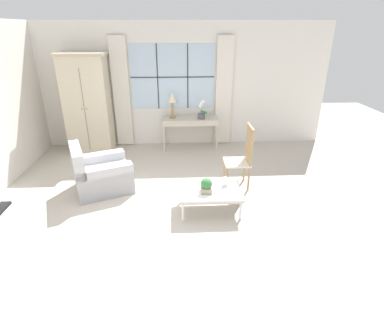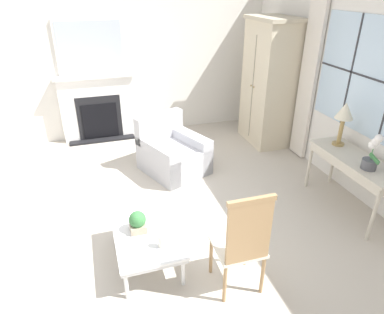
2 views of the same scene
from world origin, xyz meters
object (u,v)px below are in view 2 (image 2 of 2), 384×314
at_px(console_table, 356,164).
at_px(coffee_table, 146,237).
at_px(fireplace, 98,102).
at_px(side_chair_wooden, 243,240).
at_px(table_lamp, 344,114).
at_px(armchair_upholstered, 173,154).
at_px(potted_plant_small, 138,222).
at_px(armoire, 268,83).
at_px(potted_orchid, 372,155).
at_px(pillar_candle, 162,242).

bearing_deg(console_table, coffee_table, -86.11).
relative_size(fireplace, side_chair_wooden, 1.89).
bearing_deg(table_lamp, coffee_table, -77.76).
relative_size(fireplace, armchair_upholstered, 1.85).
bearing_deg(potted_plant_small, armoire, 131.21).
height_order(potted_orchid, armchair_upholstered, potted_orchid).
bearing_deg(potted_plant_small, armchair_upholstered, 155.13).
relative_size(potted_orchid, armchair_upholstered, 0.38).
bearing_deg(console_table, side_chair_wooden, -66.40).
bearing_deg(side_chair_wooden, fireplace, -166.38).
bearing_deg(fireplace, potted_orchid, 38.91).
bearing_deg(armoire, pillar_candle, -43.27).
distance_m(fireplace, potted_plant_small, 3.42).
relative_size(coffee_table, pillar_candle, 6.18).
height_order(table_lamp, pillar_candle, table_lamp).
bearing_deg(fireplace, pillar_candle, 5.27).
height_order(potted_plant_small, pillar_candle, potted_plant_small).
bearing_deg(coffee_table, table_lamp, 102.24).
bearing_deg(fireplace, console_table, 41.63).
distance_m(armoire, potted_plant_small, 3.68).
relative_size(armoire, armchair_upholstered, 1.89).
height_order(coffee_table, potted_plant_small, potted_plant_small).
height_order(potted_orchid, pillar_candle, potted_orchid).
relative_size(side_chair_wooden, potted_plant_small, 4.87).
height_order(armoire, console_table, armoire).
height_order(armoire, pillar_candle, armoire).
height_order(side_chair_wooden, potted_plant_small, side_chair_wooden).
xyz_separation_m(armoire, pillar_candle, (2.71, -2.55, -0.66)).
bearing_deg(potted_orchid, table_lamp, 171.64).
distance_m(armoire, table_lamp, 1.87).
height_order(table_lamp, potted_plant_small, table_lamp).
bearing_deg(fireplace, side_chair_wooden, 13.62).
bearing_deg(console_table, potted_plant_small, -87.66).
xyz_separation_m(potted_orchid, potted_plant_small, (-0.14, -2.70, -0.43)).
bearing_deg(fireplace, table_lamp, 45.75).
bearing_deg(pillar_candle, console_table, 99.45).
relative_size(console_table, potted_orchid, 2.93).
bearing_deg(table_lamp, armchair_upholstered, -122.30).
relative_size(potted_orchid, pillar_candle, 2.87).
bearing_deg(armchair_upholstered, armoire, 107.89).
height_order(table_lamp, coffee_table, table_lamp).
bearing_deg(armoire, side_chair_wooden, -31.21).
bearing_deg(fireplace, coffee_table, 3.76).
distance_m(console_table, potted_orchid, 0.37).
xyz_separation_m(armoire, coffee_table, (2.46, -2.66, -0.77)).
distance_m(coffee_table, pillar_candle, 0.29).
relative_size(armchair_upholstered, pillar_candle, 7.45).
relative_size(side_chair_wooden, coffee_table, 1.18).
xyz_separation_m(armoire, side_chair_wooden, (3.12, -1.89, -0.48)).
height_order(armoire, potted_plant_small, armoire).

